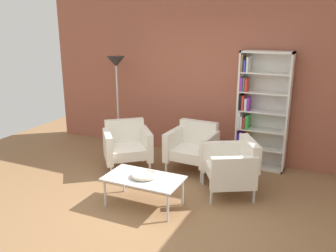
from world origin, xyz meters
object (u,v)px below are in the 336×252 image
armchair_by_bookshelf (127,145)px  floor_lamp_torchiere (116,73)px  decorative_bowl (144,175)px  armchair_near_window (193,146)px  coffee_table_low (144,180)px  armchair_spare_guest (233,166)px  bookshelf_tall (258,112)px

armchair_by_bookshelf → floor_lamp_torchiere: 1.41m
decorative_bowl → floor_lamp_torchiere: size_ratio=0.18×
decorative_bowl → floor_lamp_torchiere: 2.47m
decorative_bowl → armchair_near_window: 1.36m
armchair_by_bookshelf → floor_lamp_torchiere: bearing=90.5°
coffee_table_low → decorative_bowl: (-0.00, 0.00, 0.07)m
armchair_by_bookshelf → armchair_spare_guest: bearing=-44.4°
decorative_bowl → armchair_by_bookshelf: 1.29m
coffee_table_low → bookshelf_tall: bearing=62.4°
floor_lamp_torchiere → armchair_by_bookshelf: bearing=-49.8°
coffee_table_low → armchair_by_bookshelf: (-0.84, 0.98, 0.05)m
armchair_by_bookshelf → decorative_bowl: bearing=-89.1°
armchair_by_bookshelf → coffee_table_low: bearing=-89.1°
bookshelf_tall → armchair_spare_guest: (-0.08, -1.14, -0.51)m
armchair_by_bookshelf → floor_lamp_torchiere: (-0.62, 0.73, 1.03)m
bookshelf_tall → coffee_table_low: size_ratio=1.90×
bookshelf_tall → coffee_table_low: (-1.03, -1.98, -0.56)m
armchair_spare_guest → armchair_near_window: (-0.79, 0.52, 0.00)m
armchair_spare_guest → armchair_near_window: size_ratio=1.20×
coffee_table_low → armchair_by_bookshelf: size_ratio=1.05×
armchair_spare_guest → armchair_near_window: 0.94m
coffee_table_low → floor_lamp_torchiere: (-1.46, 1.71, 1.08)m
coffee_table_low → decorative_bowl: decorative_bowl is taller
armchair_spare_guest → bookshelf_tall: bearing=146.2°
coffee_table_low → armchair_by_bookshelf: armchair_by_bookshelf is taller
decorative_bowl → floor_lamp_torchiere: bearing=130.4°
coffee_table_low → armchair_by_bookshelf: 1.29m
bookshelf_tall → floor_lamp_torchiere: 2.56m
floor_lamp_torchiere → armchair_spare_guest: bearing=-20.0°
bookshelf_tall → floor_lamp_torchiere: bearing=-173.9°
bookshelf_tall → decorative_bowl: bearing=-117.6°
decorative_bowl → floor_lamp_torchiere: (-1.46, 1.71, 1.01)m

